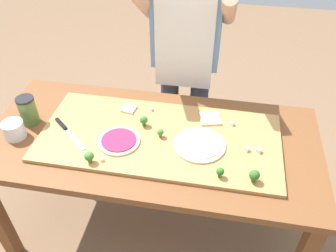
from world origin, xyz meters
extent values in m
plane|color=brown|center=(0.00, 0.00, 0.00)|extent=(8.00, 8.00, 0.00)
cube|color=brown|center=(-0.81, 0.35, 0.37)|extent=(0.07, 0.07, 0.75)
cube|color=brown|center=(0.81, 0.35, 0.37)|extent=(0.07, 0.07, 0.75)
cube|color=brown|center=(0.00, 0.00, 0.77)|extent=(1.74, 0.81, 0.04)
cube|color=#B27F47|center=(0.04, 0.00, 0.80)|extent=(1.23, 0.57, 0.02)
cube|color=#B7BABF|center=(-0.37, -0.11, 0.81)|extent=(0.16, 0.14, 0.00)
cube|color=black|center=(-0.49, -0.01, 0.81)|extent=(0.10, 0.08, 0.02)
cylinder|color=beige|center=(0.26, -0.03, 0.81)|extent=(0.26, 0.26, 0.01)
cylinder|color=silver|center=(0.26, -0.03, 0.82)|extent=(0.22, 0.22, 0.01)
cylinder|color=beige|center=(-0.15, -0.08, 0.81)|extent=(0.21, 0.21, 0.01)
cylinder|color=#9E234C|center=(-0.15, -0.08, 0.82)|extent=(0.18, 0.18, 0.01)
cube|color=beige|center=(-0.17, 0.18, 0.81)|extent=(0.08, 0.08, 0.01)
cube|color=beige|center=(0.29, 0.18, 0.81)|extent=(0.13, 0.13, 0.01)
cylinder|color=#487A23|center=(0.05, -0.01, 0.82)|extent=(0.02, 0.02, 0.02)
sphere|color=#427F33|center=(0.05, -0.01, 0.84)|extent=(0.03, 0.03, 0.03)
cylinder|color=#487A23|center=(-0.24, -0.24, 0.82)|extent=(0.02, 0.02, 0.02)
sphere|color=#427F33|center=(-0.24, -0.24, 0.84)|extent=(0.05, 0.05, 0.05)
cylinder|color=#3F7220|center=(-0.05, 0.07, 0.82)|extent=(0.02, 0.02, 0.02)
sphere|color=#38752D|center=(-0.05, 0.07, 0.84)|extent=(0.04, 0.04, 0.04)
cylinder|color=#366618|center=(0.52, -0.22, 0.82)|extent=(0.02, 0.02, 0.02)
sphere|color=#2D6623|center=(0.52, -0.22, 0.84)|extent=(0.05, 0.05, 0.05)
cylinder|color=#366618|center=(0.37, -0.22, 0.82)|extent=(0.02, 0.02, 0.02)
sphere|color=#2D6623|center=(0.37, -0.22, 0.84)|extent=(0.04, 0.04, 0.04)
cube|color=white|center=(-0.19, -0.22, 0.81)|extent=(0.02, 0.02, 0.02)
cube|color=white|center=(0.55, -0.03, 0.82)|extent=(0.03, 0.03, 0.02)
cube|color=silver|center=(0.41, 0.15, 0.81)|extent=(0.03, 0.03, 0.02)
cube|color=white|center=(-0.04, 0.20, 0.81)|extent=(0.02, 0.02, 0.02)
cube|color=silver|center=(0.49, -0.03, 0.82)|extent=(0.03, 0.03, 0.02)
cylinder|color=white|center=(-0.70, -0.12, 0.83)|extent=(0.11, 0.11, 0.09)
cylinder|color=white|center=(-0.70, -0.12, 0.81)|extent=(0.10, 0.10, 0.05)
cylinder|color=#517033|center=(-0.67, 0.01, 0.86)|extent=(0.09, 0.09, 0.15)
cylinder|color=black|center=(-0.67, 0.01, 0.94)|extent=(0.09, 0.09, 0.01)
cylinder|color=#333847|center=(-0.01, 0.60, 0.45)|extent=(0.12, 0.12, 0.90)
cylinder|color=#333847|center=(0.19, 0.60, 0.45)|extent=(0.12, 0.12, 0.90)
cube|color=#6689B2|center=(0.09, 0.60, 1.18)|extent=(0.40, 0.20, 0.55)
cube|color=silver|center=(0.09, 0.50, 1.09)|extent=(0.34, 0.01, 0.60)
cylinder|color=tan|center=(-0.14, 0.50, 1.30)|extent=(0.08, 0.39, 0.31)
cylinder|color=tan|center=(0.32, 0.50, 1.30)|extent=(0.08, 0.39, 0.31)
camera|label=1|loc=(0.33, -1.30, 2.01)|focal=37.31mm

